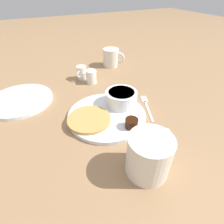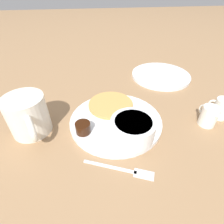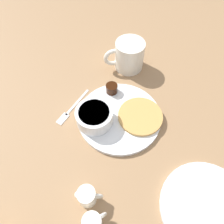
% 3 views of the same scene
% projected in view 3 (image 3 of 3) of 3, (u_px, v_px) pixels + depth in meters
% --- Properties ---
extents(ground_plane, '(4.00, 4.00, 0.00)m').
position_uv_depth(ground_plane, '(119.00, 118.00, 0.65)').
color(ground_plane, '#93704C').
extents(plate, '(0.24, 0.24, 0.01)m').
position_uv_depth(plate, '(119.00, 117.00, 0.64)').
color(plate, white).
rests_on(plate, ground_plane).
extents(pancake_stack, '(0.13, 0.13, 0.01)m').
position_uv_depth(pancake_stack, '(140.00, 116.00, 0.63)').
color(pancake_stack, tan).
rests_on(pancake_stack, plate).
extents(bowl, '(0.10, 0.10, 0.05)m').
position_uv_depth(bowl, '(94.00, 116.00, 0.60)').
color(bowl, white).
rests_on(bowl, plate).
extents(syrup_cup, '(0.04, 0.04, 0.03)m').
position_uv_depth(syrup_cup, '(112.00, 88.00, 0.67)').
color(syrup_cup, black).
rests_on(syrup_cup, plate).
extents(butter_ramekin, '(0.04, 0.04, 0.04)m').
position_uv_depth(butter_ramekin, '(88.00, 115.00, 0.62)').
color(butter_ramekin, white).
rests_on(butter_ramekin, plate).
extents(coffee_mug, '(0.10, 0.13, 0.10)m').
position_uv_depth(coffee_mug, '(127.00, 55.00, 0.72)').
color(coffee_mug, silver).
rests_on(coffee_mug, ground_plane).
extents(creamer_pitcher_near, '(0.04, 0.06, 0.06)m').
position_uv_depth(creamer_pitcher_near, '(87.00, 196.00, 0.50)').
color(creamer_pitcher_near, white).
rests_on(creamer_pitcher_near, ground_plane).
extents(creamer_pitcher_far, '(0.05, 0.05, 0.06)m').
position_uv_depth(creamer_pitcher_far, '(93.00, 223.00, 0.47)').
color(creamer_pitcher_far, white).
rests_on(creamer_pitcher_far, ground_plane).
extents(fork, '(0.14, 0.07, 0.00)m').
position_uv_depth(fork, '(70.00, 110.00, 0.66)').
color(fork, silver).
rests_on(fork, ground_plane).
extents(far_plate, '(0.22, 0.22, 0.01)m').
position_uv_depth(far_plate, '(208.00, 209.00, 0.50)').
color(far_plate, white).
rests_on(far_plate, ground_plane).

